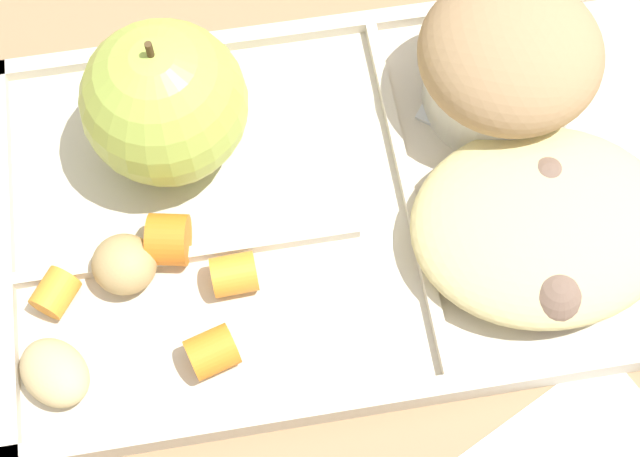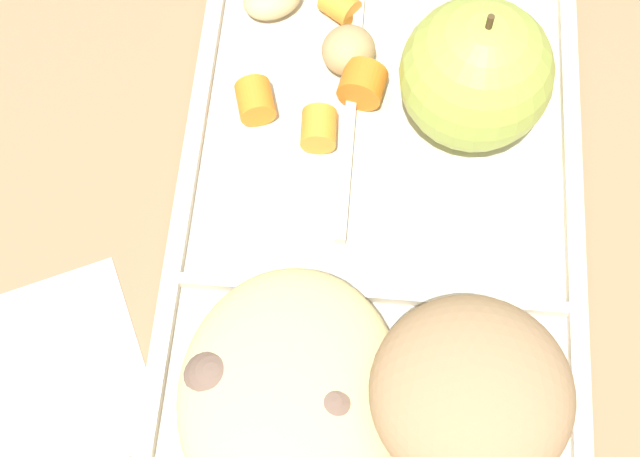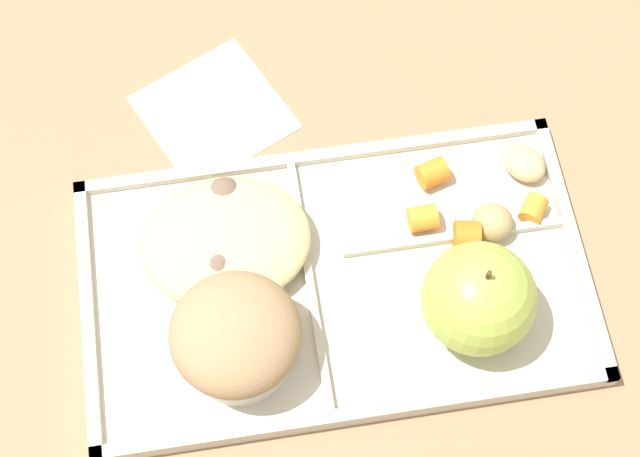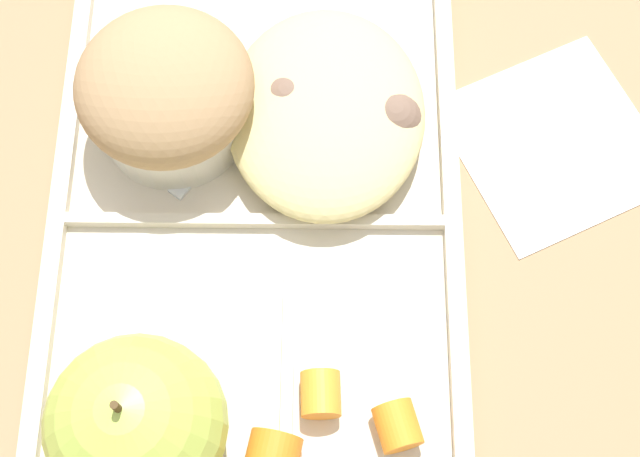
% 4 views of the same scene
% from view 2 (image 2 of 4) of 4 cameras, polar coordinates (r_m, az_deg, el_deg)
% --- Properties ---
extents(ground, '(6.00, 6.00, 0.00)m').
position_cam_2_polar(ground, '(0.53, 3.23, -2.61)').
color(ground, '#997551').
extents(lunch_tray, '(0.40, 0.23, 0.02)m').
position_cam_2_polar(lunch_tray, '(0.53, 3.26, -2.27)').
color(lunch_tray, beige).
rests_on(lunch_tray, ground).
extents(green_apple, '(0.09, 0.09, 0.09)m').
position_cam_2_polar(green_apple, '(0.54, 9.36, 9.10)').
color(green_apple, '#A8C14C').
rests_on(green_apple, lunch_tray).
extents(bran_muffin, '(0.10, 0.10, 0.07)m').
position_cam_2_polar(bran_muffin, '(0.47, 8.95, -10.02)').
color(bran_muffin, silver).
rests_on(bran_muffin, lunch_tray).
extents(carrot_slice_near_corner, '(0.02, 0.03, 0.03)m').
position_cam_2_polar(carrot_slice_near_corner, '(0.56, 2.57, 8.66)').
color(carrot_slice_near_corner, orange).
rests_on(carrot_slice_near_corner, lunch_tray).
extents(carrot_slice_small, '(0.03, 0.03, 0.02)m').
position_cam_2_polar(carrot_slice_small, '(0.56, -3.91, 7.67)').
color(carrot_slice_small, orange).
rests_on(carrot_slice_small, lunch_tray).
extents(carrot_slice_tilted, '(0.02, 0.02, 0.02)m').
position_cam_2_polar(carrot_slice_tilted, '(0.55, -0.07, 6.01)').
color(carrot_slice_tilted, orange).
rests_on(carrot_slice_tilted, lunch_tray).
extents(carrot_slice_edge, '(0.03, 0.03, 0.02)m').
position_cam_2_polar(carrot_slice_edge, '(0.60, 1.18, 13.26)').
color(carrot_slice_edge, orange).
rests_on(carrot_slice_edge, lunch_tray).
extents(potato_chunk_corner, '(0.04, 0.04, 0.03)m').
position_cam_2_polar(potato_chunk_corner, '(0.58, 1.72, 10.65)').
color(potato_chunk_corner, tan).
rests_on(potato_chunk_corner, lunch_tray).
extents(egg_noodle_pile, '(0.14, 0.11, 0.03)m').
position_cam_2_polar(egg_noodle_pile, '(0.48, -1.81, -9.89)').
color(egg_noodle_pile, '#D6C684').
rests_on(egg_noodle_pile, lunch_tray).
extents(meatball_front, '(0.03, 0.03, 0.03)m').
position_cam_2_polar(meatball_front, '(0.48, 0.75, -10.85)').
color(meatball_front, '#755B4C').
rests_on(meatball_front, lunch_tray).
extents(meatball_center, '(0.03, 0.03, 0.03)m').
position_cam_2_polar(meatball_center, '(0.49, -6.37, -8.99)').
color(meatball_center, '#755B4C').
rests_on(meatball_center, lunch_tray).
extents(meatball_side, '(0.03, 0.03, 0.03)m').
position_cam_2_polar(meatball_side, '(0.48, -1.12, -10.29)').
color(meatball_side, brown).
rests_on(meatball_side, lunch_tray).
extents(plastic_fork, '(0.13, 0.10, 0.00)m').
position_cam_2_polar(plastic_fork, '(0.49, 2.07, -13.32)').
color(plastic_fork, silver).
rests_on(plastic_fork, lunch_tray).
extents(paper_napkin, '(0.15, 0.15, 0.00)m').
position_cam_2_polar(paper_napkin, '(0.53, -16.57, -8.76)').
color(paper_napkin, white).
rests_on(paper_napkin, ground).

